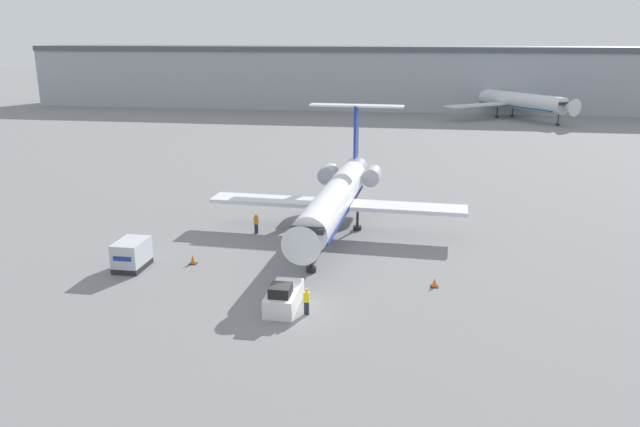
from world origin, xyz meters
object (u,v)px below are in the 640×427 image
airplane_main (336,197)px  traffic_cone_left (193,260)px  worker_by_wing (256,223)px  airplane_parked_far_left (509,100)px  worker_near_tug (307,301)px  traffic_cone_right (435,283)px  luggage_cart (132,255)px  pushback_tug (284,297)px

airplane_main → traffic_cone_left: 15.14m
worker_by_wing → traffic_cone_left: bearing=-109.0°
worker_by_wing → airplane_parked_far_left: bearing=69.5°
worker_near_tug → airplane_parked_far_left: size_ratio=0.06×
traffic_cone_left → airplane_parked_far_left: bearing=69.6°
airplane_main → traffic_cone_right: airplane_main is taller
traffic_cone_right → worker_by_wing: bearing=147.5°
airplane_main → luggage_cart: 19.36m
luggage_cart → airplane_parked_far_left: airplane_parked_far_left is taller
worker_near_tug → airplane_parked_far_left: airplane_parked_far_left is taller
worker_near_tug → traffic_cone_right: 10.53m
airplane_main → airplane_parked_far_left: (26.56, 88.46, 0.63)m
luggage_cart → airplane_parked_far_left: (41.24, 100.89, 2.84)m
airplane_main → worker_near_tug: airplane_main is taller
pushback_tug → worker_near_tug: bearing=-26.2°
pushback_tug → worker_near_tug: 1.95m
worker_near_tug → worker_by_wing: worker_near_tug is taller
airplane_parked_far_left → pushback_tug: bearing=-104.6°
worker_by_wing → worker_near_tug: bearing=-64.6°
worker_near_tug → traffic_cone_left: 13.43m
luggage_cart → traffic_cone_right: size_ratio=4.93×
traffic_cone_left → worker_near_tug: bearing=-35.9°
airplane_main → worker_near_tug: bearing=-88.2°
airplane_main → airplane_parked_far_left: bearing=73.3°
airplane_main → worker_by_wing: size_ratio=14.90×
worker_near_tug → traffic_cone_left: (-10.87, 7.86, -0.62)m
pushback_tug → worker_by_wing: 16.89m
luggage_cart → worker_by_wing: luggage_cart is taller
luggage_cart → traffic_cone_left: (4.39, 1.73, -0.79)m
traffic_cone_right → luggage_cart: bearing=-179.8°
traffic_cone_left → airplane_parked_far_left: size_ratio=0.02×
traffic_cone_right → airplane_parked_far_left: bearing=80.2°
worker_by_wing → pushback_tug: bearing=-68.7°
traffic_cone_left → airplane_parked_far_left: (36.85, 99.16, 3.62)m
luggage_cart → worker_by_wing: (7.40, 10.47, -0.18)m
worker_by_wing → airplane_parked_far_left: (33.84, 90.42, 3.01)m
traffic_cone_left → traffic_cone_right: 19.44m
luggage_cart → airplane_parked_far_left: 109.03m
airplane_main → pushback_tug: size_ratio=6.13×
pushback_tug → luggage_cart: (-13.53, 5.27, 0.40)m
traffic_cone_left → airplane_parked_far_left: airplane_parked_far_left is taller
pushback_tug → worker_by_wing: (-6.13, 15.74, 0.22)m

